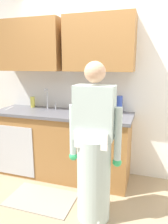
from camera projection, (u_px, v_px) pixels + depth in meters
The scene contains 13 objects.
ground_plane at pixel (84, 212), 2.33m from camera, with size 9.00×9.00×0.00m, color #998466.
kitchen_wall_with_uppers at pixel (96, 73), 2.97m from camera, with size 4.80×0.44×2.70m.
counter_cabinet at pixel (62, 145), 3.04m from camera, with size 1.90×0.62×0.90m.
countertop at pixel (62, 114), 2.94m from camera, with size 1.96×0.66×0.04m, color #595960.
sink at pixel (46, 112), 3.02m from camera, with size 0.50×0.36×0.35m.
person_at_sink at pixel (94, 156), 2.11m from camera, with size 0.55×0.34×1.62m.
floor_mat at pixel (41, 199), 2.54m from camera, with size 0.80×0.50×0.01m, color gray.
bottle_dish_liquid at pixel (120, 104), 2.89m from camera, with size 0.08×0.08×0.23m, color #334CB2.
bottle_water_short at pixel (33, 102), 3.26m from camera, with size 0.07×0.07×0.16m, color #D8D14C.
bottle_soap at pixel (102, 102), 2.97m from camera, with size 0.06×0.06×0.27m, color #2D8C4C.
cup_by_sink at pixel (103, 111), 2.79m from camera, with size 0.08×0.08×0.10m, color #B24C47.
knife_on_counter at pixel (10, 108), 3.19m from camera, with size 0.24×0.02×0.01m, color silver.
sponge at pixel (91, 110), 3.00m from camera, with size 0.11×0.07×0.03m, color #4CBF4C.
Camera 1 is at (0.62, -1.93, 1.59)m, focal length 33.79 mm.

